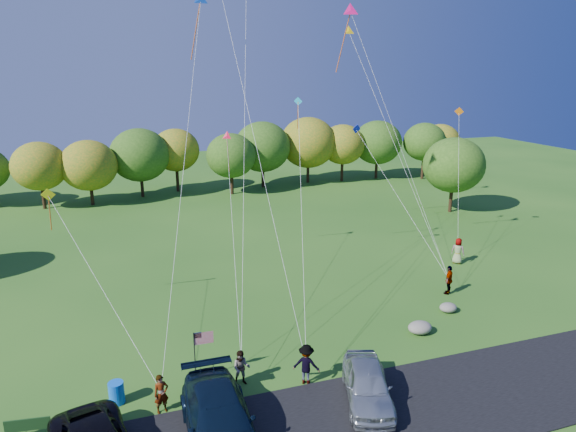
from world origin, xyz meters
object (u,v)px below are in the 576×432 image
at_px(minivan_navy, 219,421).
at_px(minivan_silver, 368,384).
at_px(flyer_b, 241,368).
at_px(flyer_a, 161,394).
at_px(trash_barrel, 116,393).
at_px(park_bench, 28,427).
at_px(flyer_e, 458,251).
at_px(flyer_c, 306,364).
at_px(flyer_d, 449,280).

height_order(minivan_navy, minivan_silver, minivan_navy).
bearing_deg(flyer_b, flyer_a, -148.77).
xyz_separation_m(minivan_navy, trash_barrel, (-3.70, 3.82, -0.47)).
relative_size(flyer_a, park_bench, 1.02).
height_order(minivan_silver, flyer_a, flyer_a).
bearing_deg(flyer_b, flyer_e, 45.27).
bearing_deg(flyer_c, flyer_d, -121.99).
xyz_separation_m(flyer_b, trash_barrel, (-5.38, 0.38, -0.34)).
distance_m(minivan_navy, flyer_a, 3.22).
distance_m(minivan_navy, flyer_b, 3.83).
relative_size(flyer_e, trash_barrel, 1.97).
relative_size(minivan_navy, flyer_a, 3.65).
bearing_deg(flyer_a, minivan_navy, -66.59).
xyz_separation_m(flyer_b, flyer_d, (14.78, 5.31, 0.12)).
distance_m(minivan_navy, trash_barrel, 5.33).
xyz_separation_m(minivan_navy, flyer_d, (16.47, 8.74, -0.01)).
xyz_separation_m(flyer_e, trash_barrel, (-24.03, -9.25, -0.47)).
bearing_deg(flyer_b, minivan_silver, -14.20).
bearing_deg(minivan_silver, minivan_navy, -157.49).
relative_size(flyer_a, trash_barrel, 1.74).
xyz_separation_m(flyer_c, park_bench, (-11.43, 0.00, -0.46)).
height_order(minivan_silver, park_bench, minivan_silver).
distance_m(flyer_b, flyer_e, 20.99).
distance_m(flyer_b, park_bench, 8.68).
relative_size(minivan_silver, trash_barrel, 4.76).
height_order(flyer_c, flyer_d, flyer_d).
height_order(flyer_b, flyer_e, flyer_e).
distance_m(flyer_a, flyer_d, 19.39).
height_order(flyer_a, park_bench, flyer_a).
bearing_deg(minivan_silver, park_bench, -170.44).
relative_size(minivan_navy, flyer_e, 3.23).
xyz_separation_m(minivan_navy, flyer_c, (4.49, 2.58, -0.01)).
bearing_deg(flyer_a, trash_barrel, 132.05).
xyz_separation_m(minivan_silver, flyer_b, (-4.78, 3.00, -0.02)).
relative_size(flyer_d, trash_barrel, 1.95).
distance_m(minivan_silver, park_bench, 13.59).
distance_m(minivan_silver, flyer_a, 8.65).
relative_size(flyer_b, flyer_d, 0.87).
height_order(flyer_d, flyer_e, flyer_e).
bearing_deg(flyer_b, trash_barrel, -166.10).
bearing_deg(trash_barrel, flyer_a, -34.75).
bearing_deg(flyer_a, minivan_silver, -27.58).
relative_size(flyer_c, trash_barrel, 1.94).
xyz_separation_m(flyer_e, park_bench, (-27.28, -10.48, -0.47)).
distance_m(flyer_a, flyer_b, 3.71).
bearing_deg(flyer_c, minivan_silver, 163.42).
relative_size(minivan_navy, flyer_d, 3.27).
xyz_separation_m(park_bench, trash_barrel, (3.25, 1.23, -0.00)).
distance_m(minivan_navy, flyer_c, 5.18).
bearing_deg(park_bench, flyer_e, 28.59).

